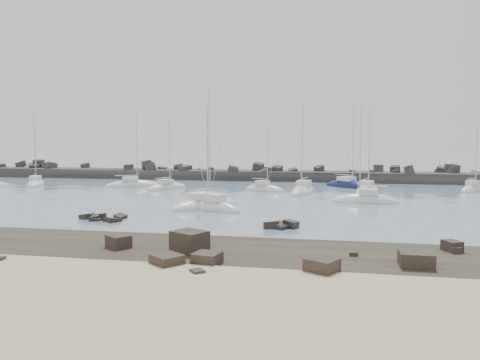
% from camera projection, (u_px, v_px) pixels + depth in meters
% --- Properties ---
extents(ground, '(400.00, 400.00, 0.00)m').
position_uv_depth(ground, '(171.00, 207.00, 53.95)').
color(ground, slate).
rests_on(ground, ground).
extents(rock_shelf, '(140.00, 12.00, 2.10)m').
position_uv_depth(rock_shelf, '(69.00, 253.00, 32.39)').
color(rock_shelf, black).
rests_on(rock_shelf, ground).
extents(rock_cluster_near, '(5.04, 3.60, 1.27)m').
position_uv_depth(rock_cluster_near, '(105.00, 219.00, 45.70)').
color(rock_cluster_near, black).
rests_on(rock_cluster_near, ground).
extents(rock_cluster_far, '(3.36, 2.23, 1.41)m').
position_uv_depth(rock_cluster_far, '(279.00, 227.00, 41.55)').
color(rock_cluster_far, black).
rests_on(rock_cluster_far, ground).
extents(breakwater, '(115.00, 7.32, 5.11)m').
position_uv_depth(breakwater, '(197.00, 177.00, 92.65)').
color(breakwater, '#2A2725').
rests_on(breakwater, ground).
extents(sailboat_1, '(6.64, 9.00, 13.86)m').
position_uv_depth(sailboat_1, '(36.00, 184.00, 80.10)').
color(sailboat_1, silver).
rests_on(sailboat_1, ground).
extents(sailboat_3, '(5.81, 8.01, 12.37)m').
position_uv_depth(sailboat_3, '(167.00, 188.00, 74.10)').
color(sailboat_3, silver).
rests_on(sailboat_3, ground).
extents(sailboat_4, '(9.39, 6.57, 14.25)m').
position_uv_depth(sailboat_4, '(133.00, 186.00, 77.95)').
color(sailboat_4, silver).
rests_on(sailboat_4, ground).
extents(sailboat_5, '(8.03, 5.64, 12.56)m').
position_uv_depth(sailboat_5, '(212.00, 208.00, 52.07)').
color(sailboat_5, silver).
rests_on(sailboat_5, ground).
extents(sailboat_6, '(4.48, 9.14, 13.98)m').
position_uv_depth(sailboat_6, '(303.00, 192.00, 68.44)').
color(sailboat_6, silver).
rests_on(sailboat_6, ground).
extents(sailboat_7, '(7.82, 9.63, 15.13)m').
position_uv_depth(sailboat_7, '(205.00, 206.00, 54.05)').
color(sailboat_7, silver).
rests_on(sailboat_7, ground).
extents(sailboat_8, '(8.88, 8.33, 14.65)m').
position_uv_depth(sailboat_8, '(348.00, 186.00, 76.83)').
color(sailboat_8, '#0F1A3F').
rests_on(sailboat_8, ground).
extents(sailboat_9, '(8.25, 2.94, 13.04)m').
position_uv_depth(sailboat_9, '(365.00, 201.00, 58.01)').
color(sailboat_9, silver).
rests_on(sailboat_9, ground).
extents(sailboat_10, '(5.07, 8.78, 13.42)m').
position_uv_depth(sailboat_10, '(367.00, 191.00, 69.13)').
color(sailboat_10, silver).
rests_on(sailboat_10, ground).
extents(sailboat_12, '(5.88, 6.60, 11.03)m').
position_uv_depth(sailboat_12, '(473.00, 190.00, 70.96)').
color(sailboat_12, silver).
rests_on(sailboat_12, ground).
extents(sailboat_14, '(7.05, 4.45, 10.92)m').
position_uv_depth(sailboat_14, '(264.00, 190.00, 71.18)').
color(sailboat_14, silver).
rests_on(sailboat_14, ground).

